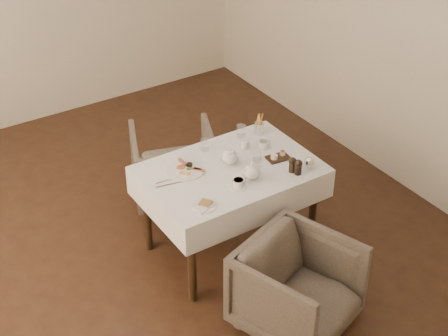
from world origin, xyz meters
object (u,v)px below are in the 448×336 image
object	(u,v)px
armchair_far	(174,165)
breakfast_plate	(185,170)
table	(230,182)
armchair_near	(298,288)
teapot_centre	(230,156)

from	to	relation	value
armchair_far	breakfast_plate	bearing A→B (deg)	90.88
table	armchair_far	world-z (taller)	table
armchair_near	breakfast_plate	bearing A→B (deg)	83.19
breakfast_plate	teapot_centre	bearing A→B (deg)	5.31
armchair_near	armchair_far	xyz separation A→B (m)	(0.05, 1.79, -0.01)
armchair_far	teapot_centre	distance (m)	0.95
breakfast_plate	teapot_centre	xyz separation A→B (m)	(0.33, -0.10, 0.06)
armchair_far	breakfast_plate	world-z (taller)	breakfast_plate
table	teapot_centre	world-z (taller)	teapot_centre
armchair_far	table	bearing A→B (deg)	113.38
breakfast_plate	armchair_far	bearing A→B (deg)	90.71
teapot_centre	breakfast_plate	bearing A→B (deg)	-173.98
table	teapot_centre	xyz separation A→B (m)	(0.03, 0.06, 0.18)
armchair_near	teapot_centre	bearing A→B (deg)	65.65
armchair_near	teapot_centre	xyz separation A→B (m)	(0.10, 0.98, 0.49)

